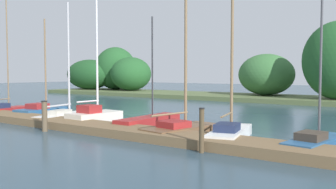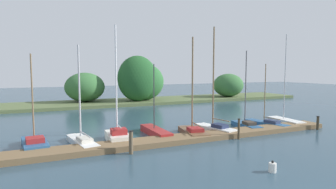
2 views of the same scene
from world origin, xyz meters
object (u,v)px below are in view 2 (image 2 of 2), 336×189
sailboat_2 (82,140)px  sailboat_5 (193,130)px  channel_buoy_1 (272,167)px  mooring_piling_3 (318,123)px  sailboat_9 (284,120)px  sailboat_1 (35,143)px  sailboat_6 (214,126)px  sailboat_3 (117,135)px  sailboat_4 (155,131)px  mooring_piling_1 (131,142)px  sailboat_7 (246,124)px  sailboat_8 (266,123)px  mooring_piling_2 (239,129)px

sailboat_2 → sailboat_5: 7.94m
channel_buoy_1 → mooring_piling_3: bearing=28.6°
mooring_piling_3 → sailboat_9: bearing=99.1°
sailboat_1 → sailboat_5: (10.69, -1.00, 0.05)m
sailboat_1 → sailboat_5: sailboat_5 is taller
sailboat_6 → sailboat_9: (7.64, 0.27, -0.13)m
sailboat_6 → sailboat_3: bearing=75.0°
sailboat_4 → sailboat_5: (2.59, -1.17, 0.09)m
mooring_piling_1 → channel_buoy_1: size_ratio=2.43×
sailboat_3 → channel_buoy_1: 10.13m
sailboat_7 → channel_buoy_1: bearing=155.2°
sailboat_7 → channel_buoy_1: 10.09m
sailboat_7 → channel_buoy_1: (-5.43, -8.51, -0.08)m
sailboat_6 → sailboat_2: bearing=74.9°
sailboat_2 → mooring_piling_3: sailboat_2 is taller
sailboat_6 → sailboat_8: 5.31m
sailboat_1 → sailboat_3: bearing=-103.0°
sailboat_1 → sailboat_2: 2.81m
sailboat_4 → mooring_piling_3: bearing=-107.6°
sailboat_3 → sailboat_8: 12.95m
sailboat_3 → sailboat_4: 3.10m
sailboat_6 → mooring_piling_2: size_ratio=5.53×
sailboat_4 → sailboat_5: bearing=-115.9°
sailboat_1 → sailboat_7: bearing=-98.8°
sailboat_6 → channel_buoy_1: 8.70m
sailboat_7 → mooring_piling_1: sailboat_7 is taller
sailboat_4 → sailboat_6: bearing=-103.0°
sailboat_9 → channel_buoy_1: bearing=135.0°
sailboat_9 → channel_buoy_1: (-9.91, -8.66, -0.08)m
sailboat_5 → sailboat_7: sailboat_5 is taller
sailboat_5 → mooring_piling_3: size_ratio=6.50×
sailboat_2 → mooring_piling_1: sailboat_2 is taller
sailboat_3 → sailboat_6: (7.64, -0.18, -0.03)m
sailboat_3 → mooring_piling_1: (0.04, -3.08, 0.22)m
sailboat_2 → mooring_piling_2: (10.24, -2.90, 0.39)m
channel_buoy_1 → sailboat_2: bearing=131.7°
sailboat_6 → mooring_piling_3: bearing=-122.3°
sailboat_4 → channel_buoy_1: (2.38, -9.34, -0.06)m
sailboat_4 → mooring_piling_3: (12.76, -3.68, 0.27)m
sailboat_3 → sailboat_9: sailboat_9 is taller
channel_buoy_1 → sailboat_7: bearing=57.4°
sailboat_3 → mooring_piling_1: 3.09m
sailboat_7 → sailboat_9: 4.48m
sailboat_6 → sailboat_1: bearing=72.8°
sailboat_2 → sailboat_3: size_ratio=0.82×
sailboat_4 → sailboat_6: (4.64, -0.95, 0.15)m
sailboat_7 → sailboat_8: size_ratio=1.20×
sailboat_1 → sailboat_5: 10.74m
sailboat_8 → mooring_piling_3: sailboat_8 is taller
sailboat_9 → mooring_piling_1: (-15.25, -3.17, 0.38)m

